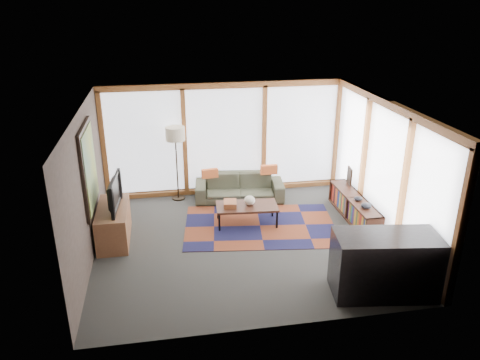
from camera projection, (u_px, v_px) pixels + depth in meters
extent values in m
plane|color=#2A2A28|center=(244.00, 241.00, 8.93)|extent=(5.50, 5.50, 0.00)
cube|color=#3A2F2A|center=(86.00, 188.00, 8.01)|extent=(0.04, 5.00, 2.60)
cube|color=#3A2F2A|center=(277.00, 247.00, 6.16)|extent=(5.50, 0.04, 2.60)
cube|color=silver|center=(244.00, 107.00, 7.96)|extent=(5.50, 5.00, 0.04)
cube|color=white|center=(225.00, 139.00, 10.70)|extent=(5.30, 0.02, 2.35)
cube|color=white|center=(385.00, 169.00, 8.87)|extent=(0.02, 4.80, 2.35)
cube|color=black|center=(89.00, 168.00, 8.20)|extent=(0.05, 1.35, 1.55)
cube|color=gold|center=(90.00, 168.00, 8.20)|extent=(0.02, 1.20, 1.40)
cube|color=brown|center=(260.00, 226.00, 9.50)|extent=(3.24, 2.30, 0.01)
imported|color=#343629|center=(239.00, 187.00, 10.64)|extent=(2.07, 1.01, 0.58)
cube|color=#D7602D|center=(210.00, 173.00, 10.37)|extent=(0.38, 0.16, 0.20)
cube|color=#D7602D|center=(269.00, 169.00, 10.59)|extent=(0.38, 0.12, 0.21)
cube|color=brown|center=(230.00, 204.00, 9.40)|extent=(0.30, 0.35, 0.11)
ellipsoid|color=beige|center=(250.00, 200.00, 9.45)|extent=(0.26, 0.26, 0.19)
ellipsoid|color=black|center=(366.00, 206.00, 9.11)|extent=(0.23, 0.23, 0.10)
ellipsoid|color=black|center=(358.00, 198.00, 9.45)|extent=(0.20, 0.20, 0.08)
cube|color=black|center=(350.00, 176.00, 10.21)|extent=(0.07, 0.29, 0.38)
cube|color=brown|center=(114.00, 224.00, 8.87)|extent=(0.56, 1.34, 0.67)
imported|color=black|center=(110.00, 193.00, 8.61)|extent=(0.22, 1.06, 0.60)
cube|color=black|center=(385.00, 265.00, 7.23)|extent=(1.67, 0.95, 1.00)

